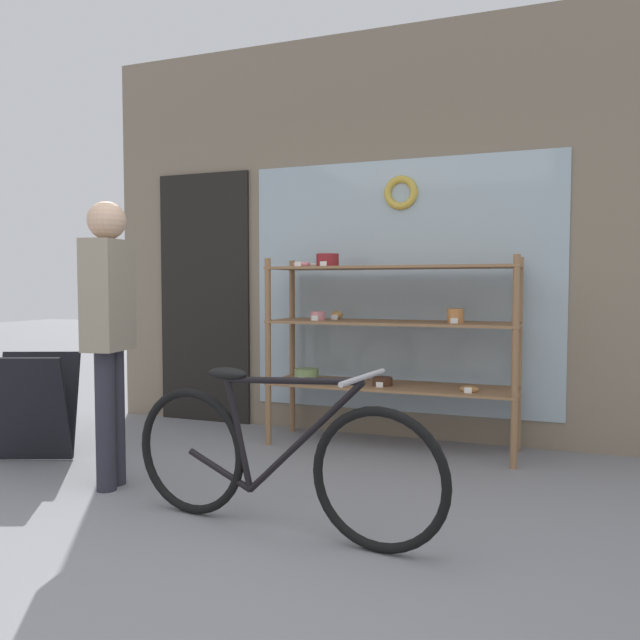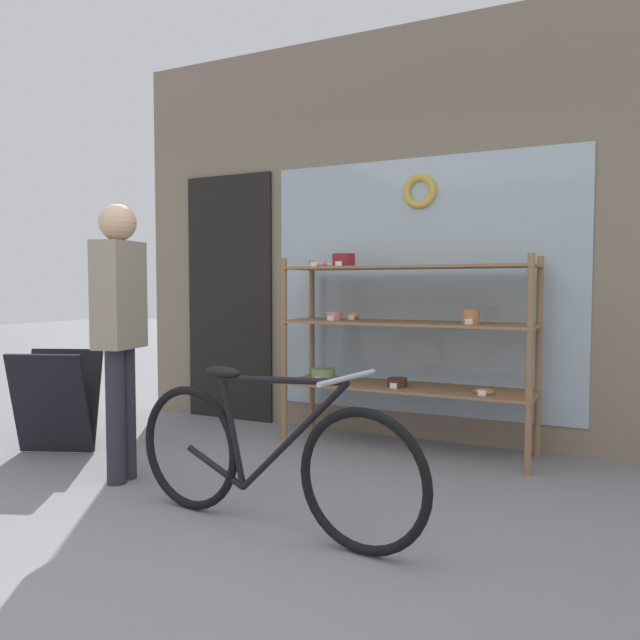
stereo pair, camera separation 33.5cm
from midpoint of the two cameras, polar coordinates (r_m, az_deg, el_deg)
The scene contains 6 objects.
ground_plane at distance 2.63m, azimuth -16.51°, elevation -23.13°, with size 30.00×30.00×0.00m, color gray.
storefront_facade at distance 4.85m, azimuth 2.66°, elevation 7.25°, with size 4.64×0.13×3.09m.
display_case at distance 4.42m, azimuth 3.70°, elevation -0.87°, with size 1.75×0.49×1.39m.
bicycle at distance 3.01m, azimuth -7.30°, elevation -12.50°, with size 1.66×0.46×0.77m.
sandwich_board at distance 4.63m, azimuth -26.78°, elevation -7.13°, with size 0.62×0.54×0.70m.
pedestrian at distance 3.78m, azimuth -21.21°, elevation -0.08°, with size 0.24×0.35×1.63m.
Camera 1 is at (1.28, -1.94, 1.16)m, focal length 35.00 mm.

